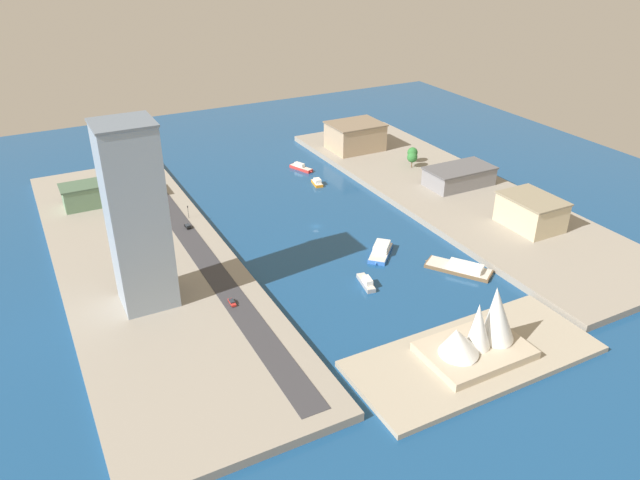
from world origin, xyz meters
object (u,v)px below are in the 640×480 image
object	(u,v)px
opera_landmark	(478,333)
hatchback_blue	(155,194)
apartment_midrise_tan	(355,136)
traffic_light_waterfront	(188,210)
terminal_long_green	(104,192)
pickup_red	(232,302)
tower_tall_glass	(137,218)
van_white	(157,185)
office_block_beige	(531,212)
barge_flat_brown	(461,268)
catamaran_blue	(381,250)
suv_black	(188,226)
yacht_sleek_gray	(366,282)
tugboat_red	(301,168)
water_taxi_orange	(317,182)
warehouse_low_gray	(459,176)

from	to	relation	value
opera_landmark	hatchback_blue	bearing A→B (deg)	-70.72
apartment_midrise_tan	traffic_light_waterfront	bearing A→B (deg)	21.95
terminal_long_green	pickup_red	xyz separation A→B (m)	(-24.46, 117.24, -4.87)
tower_tall_glass	van_white	world-z (taller)	tower_tall_glass
hatchback_blue	terminal_long_green	bearing A→B (deg)	-8.16
office_block_beige	van_white	bearing A→B (deg)	-41.95
barge_flat_brown	apartment_midrise_tan	xyz separation A→B (m)	(-34.27, -144.87, 10.02)
tower_tall_glass	hatchback_blue	bearing A→B (deg)	-105.30
catamaran_blue	suv_black	bearing A→B (deg)	-39.88
van_white	pickup_red	size ratio (longest dim) A/B	0.88
suv_black	yacht_sleek_gray	bearing A→B (deg)	123.03
tower_tall_glass	tugboat_red	bearing A→B (deg)	-137.93
opera_landmark	barge_flat_brown	bearing A→B (deg)	-124.51
terminal_long_green	pickup_red	distance (m)	119.86
water_taxi_orange	hatchback_blue	distance (m)	87.10
terminal_long_green	opera_landmark	world-z (taller)	opera_landmark
suv_black	traffic_light_waterfront	xyz separation A→B (m)	(-3.59, -10.23, 3.40)
catamaran_blue	yacht_sleek_gray	world-z (taller)	catamaran_blue
apartment_midrise_tan	suv_black	size ratio (longest dim) A/B	6.69
barge_flat_brown	apartment_midrise_tan	size ratio (longest dim) A/B	0.86
apartment_midrise_tan	pickup_red	world-z (taller)	apartment_midrise_tan
apartment_midrise_tan	traffic_light_waterfront	distance (m)	131.02
barge_flat_brown	terminal_long_green	xyz separation A→B (m)	(119.20, -133.57, 7.45)
tugboat_red	opera_landmark	xyz separation A→B (m)	(24.90, 183.13, 9.05)
water_taxi_orange	warehouse_low_gray	xyz separation A→B (m)	(-64.07, 42.25, 6.76)
office_block_beige	water_taxi_orange	bearing A→B (deg)	-57.85
catamaran_blue	van_white	world-z (taller)	van_white
opera_landmark	yacht_sleek_gray	bearing A→B (deg)	-81.89
barge_flat_brown	apartment_midrise_tan	world-z (taller)	apartment_midrise_tan
water_taxi_orange	pickup_red	bearing A→B (deg)	48.12
office_block_beige	hatchback_blue	size ratio (longest dim) A/B	6.13
catamaran_blue	tower_tall_glass	xyz separation A→B (m)	(99.94, -5.20, 36.02)
warehouse_low_gray	apartment_midrise_tan	bearing A→B (deg)	-75.39
apartment_midrise_tan	barge_flat_brown	bearing A→B (deg)	76.69
tugboat_red	office_block_beige	bearing A→B (deg)	115.83
suv_black	office_block_beige	bearing A→B (deg)	153.10
terminal_long_green	pickup_red	bearing A→B (deg)	101.79
yacht_sleek_gray	tugboat_red	size ratio (longest dim) A/B	0.89
tower_tall_glass	suv_black	xyz separation A→B (m)	(-30.63, -52.70, -33.69)
terminal_long_green	van_white	world-z (taller)	terminal_long_green
tugboat_red	hatchback_blue	size ratio (longest dim) A/B	3.63
van_white	opera_landmark	xyz separation A→B (m)	(-58.03, 188.84, 6.37)
tugboat_red	hatchback_blue	world-z (taller)	hatchback_blue
office_block_beige	opera_landmark	distance (m)	103.89
apartment_midrise_tan	suv_black	xyz separation A→B (m)	(125.06, 59.18, -7.37)
catamaran_blue	apartment_midrise_tan	world-z (taller)	apartment_midrise_tan
catamaran_blue	opera_landmark	distance (m)	76.71
barge_flat_brown	tower_tall_glass	distance (m)	130.97
catamaran_blue	water_taxi_orange	distance (m)	83.92
traffic_light_waterfront	catamaran_blue	bearing A→B (deg)	133.96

